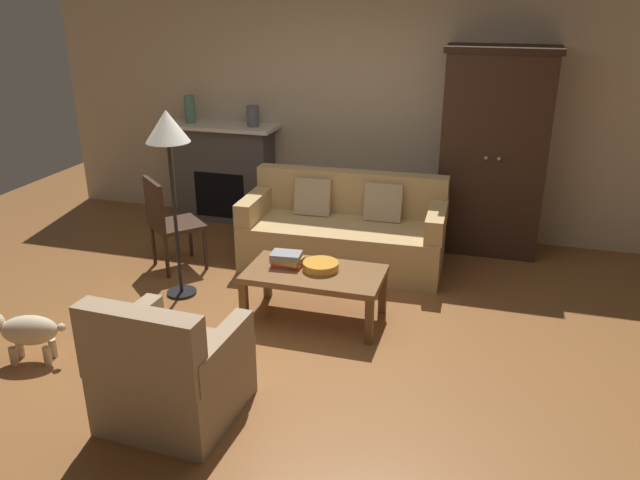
% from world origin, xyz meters
% --- Properties ---
extents(ground_plane, '(9.60, 9.60, 0.00)m').
position_xyz_m(ground_plane, '(0.00, 0.00, 0.00)').
color(ground_plane, brown).
extents(back_wall, '(7.20, 0.10, 2.80)m').
position_xyz_m(back_wall, '(0.00, 2.55, 1.40)').
color(back_wall, beige).
rests_on(back_wall, ground).
extents(fireplace, '(1.26, 0.48, 1.12)m').
position_xyz_m(fireplace, '(-1.55, 2.30, 0.57)').
color(fireplace, '#4C4947').
rests_on(fireplace, ground).
extents(armoire, '(1.06, 0.57, 2.03)m').
position_xyz_m(armoire, '(1.40, 2.22, 1.02)').
color(armoire, '#382319').
rests_on(armoire, ground).
extents(couch, '(1.95, 0.91, 0.86)m').
position_xyz_m(couch, '(0.09, 1.43, 0.32)').
color(couch, tan).
rests_on(couch, ground).
extents(coffee_table, '(1.10, 0.60, 0.42)m').
position_xyz_m(coffee_table, '(0.14, 0.26, 0.37)').
color(coffee_table, brown).
rests_on(coffee_table, ground).
extents(fruit_bowl, '(0.29, 0.29, 0.07)m').
position_xyz_m(fruit_bowl, '(0.18, 0.31, 0.45)').
color(fruit_bowl, orange).
rests_on(fruit_bowl, coffee_table).
extents(book_stack, '(0.26, 0.20, 0.11)m').
position_xyz_m(book_stack, '(-0.10, 0.31, 0.48)').
color(book_stack, '#B73833').
rests_on(book_stack, coffee_table).
extents(mantel_vase_jade, '(0.12, 0.12, 0.30)m').
position_xyz_m(mantel_vase_jade, '(-1.93, 2.28, 1.27)').
color(mantel_vase_jade, slate).
rests_on(mantel_vase_jade, fireplace).
extents(mantel_vase_slate, '(0.14, 0.14, 0.23)m').
position_xyz_m(mantel_vase_slate, '(-1.17, 2.28, 1.23)').
color(mantel_vase_slate, '#565B66').
rests_on(mantel_vase_slate, fireplace).
extents(armchair_near_left, '(0.81, 0.80, 0.88)m').
position_xyz_m(armchair_near_left, '(-0.33, -1.23, 0.32)').
color(armchair_near_left, '#997F60').
rests_on(armchair_near_left, ground).
extents(side_chair_wooden, '(0.62, 0.62, 0.90)m').
position_xyz_m(side_chair_wooden, '(-1.47, 0.82, 0.51)').
color(side_chair_wooden, '#382319').
rests_on(side_chair_wooden, ground).
extents(floor_lamp, '(0.36, 0.36, 1.63)m').
position_xyz_m(floor_lamp, '(-1.12, 0.36, 1.40)').
color(floor_lamp, black).
rests_on(floor_lamp, ground).
extents(dog, '(0.55, 0.31, 0.39)m').
position_xyz_m(dog, '(-1.66, -0.94, 0.25)').
color(dog, beige).
rests_on(dog, ground).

